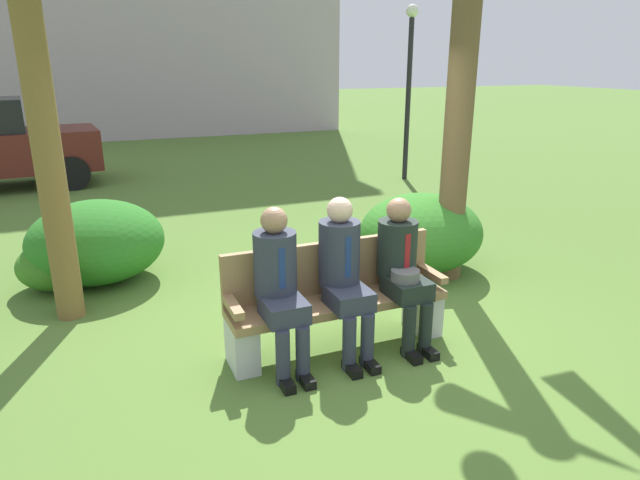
% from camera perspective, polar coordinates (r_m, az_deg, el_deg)
% --- Properties ---
extents(ground_plane, '(80.00, 80.00, 0.00)m').
position_cam_1_polar(ground_plane, '(5.15, 3.43, -9.25)').
color(ground_plane, '#51742F').
extents(park_bench, '(1.88, 0.44, 0.90)m').
position_cam_1_polar(park_bench, '(4.73, 1.61, -6.14)').
color(park_bench, '#99754C').
rests_on(park_bench, ground).
extents(seated_man_left, '(0.34, 0.72, 1.29)m').
position_cam_1_polar(seated_man_left, '(4.32, -4.21, -4.22)').
color(seated_man_left, '#2D3342').
rests_on(seated_man_left, ground).
extents(seated_man_middle, '(0.34, 0.72, 1.32)m').
position_cam_1_polar(seated_man_middle, '(4.51, 2.43, -3.05)').
color(seated_man_middle, '#2D3342').
rests_on(seated_man_middle, ground).
extents(seated_man_right, '(0.34, 0.72, 1.26)m').
position_cam_1_polar(seated_man_right, '(4.76, 8.42, -2.51)').
color(seated_man_right, '#1E2823').
rests_on(seated_man_right, ground).
extents(shrub_near_bench, '(1.45, 1.33, 0.91)m').
position_cam_1_polar(shrub_near_bench, '(6.57, -21.94, -0.17)').
color(shrub_near_bench, '#297122').
rests_on(shrub_near_bench, ground).
extents(shrub_mid_lawn, '(0.85, 0.78, 0.53)m').
position_cam_1_polar(shrub_mid_lawn, '(6.59, -25.19, -2.27)').
color(shrub_mid_lawn, '#377320').
rests_on(shrub_mid_lawn, ground).
extents(shrub_far_lawn, '(1.44, 1.32, 0.90)m').
position_cam_1_polar(shrub_far_lawn, '(6.53, 10.30, 0.74)').
color(shrub_far_lawn, '#327924').
rests_on(shrub_far_lawn, ground).
extents(street_lamp, '(0.24, 0.24, 3.36)m').
position_cam_1_polar(street_lamp, '(11.51, 9.14, 16.40)').
color(street_lamp, black).
rests_on(street_lamp, ground).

